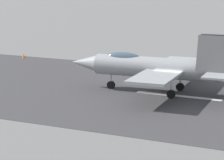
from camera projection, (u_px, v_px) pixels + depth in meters
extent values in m
plane|color=slate|center=(170.00, 95.00, 48.60)|extent=(400.00, 400.00, 0.00)
cube|color=#393739|center=(170.00, 95.00, 48.60)|extent=(240.00, 26.00, 0.02)
cube|color=white|center=(178.00, 96.00, 48.27)|extent=(8.00, 0.70, 0.00)
cylinder|color=gray|center=(157.00, 68.00, 49.07)|extent=(11.94, 2.63, 1.92)
cone|color=gray|center=(85.00, 63.00, 51.71)|extent=(2.83, 1.79, 1.63)
ellipsoid|color=#3F5160|center=(123.00, 58.00, 50.14)|extent=(3.66, 1.31, 1.10)
cylinder|color=#47423D|center=(223.00, 73.00, 46.37)|extent=(2.26, 1.23, 1.10)
cube|color=gray|center=(155.00, 77.00, 45.16)|extent=(3.75, 6.13, 0.24)
cube|color=gray|center=(179.00, 63.00, 52.30)|extent=(3.75, 6.13, 0.24)
cube|color=gray|center=(219.00, 76.00, 44.67)|extent=(2.56, 2.94, 0.16)
cube|color=#545457|center=(212.00, 54.00, 46.04)|extent=(2.65, 1.10, 3.14)
cube|color=#545457|center=(216.00, 51.00, 47.68)|extent=(2.65, 1.10, 3.14)
cylinder|color=silver|center=(111.00, 82.00, 51.06)|extent=(0.18, 0.18, 1.40)
cylinder|color=black|center=(111.00, 85.00, 51.12)|extent=(0.78, 0.35, 0.76)
cylinder|color=silver|center=(171.00, 91.00, 47.30)|extent=(0.18, 0.18, 1.40)
cylinder|color=black|center=(171.00, 94.00, 47.37)|extent=(0.78, 0.35, 0.76)
cylinder|color=silver|center=(180.00, 84.00, 50.21)|extent=(0.18, 0.18, 1.40)
cylinder|color=black|center=(180.00, 87.00, 50.28)|extent=(0.78, 0.35, 0.76)
cone|color=orange|center=(157.00, 67.00, 61.29)|extent=(0.44, 0.44, 0.55)
cone|color=orange|center=(24.00, 56.00, 68.88)|extent=(0.44, 0.44, 0.55)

